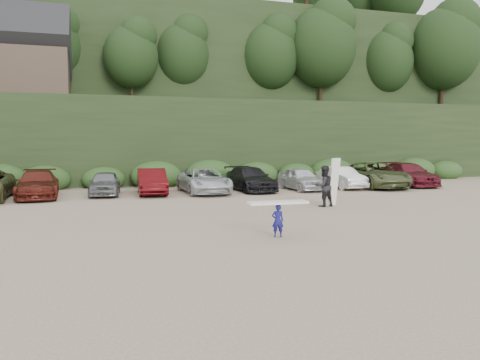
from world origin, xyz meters
name	(u,v)px	position (x,y,z in m)	size (l,w,h in m)	color
ground	(264,220)	(0.00, 0.00, 0.00)	(120.00, 120.00, 0.00)	tan
hillside_backdrop	(150,66)	(-0.26, 35.93, 11.22)	(90.00, 41.50, 28.00)	black
parked_cars	(182,180)	(-1.45, 9.91, 0.76)	(33.74, 6.14, 1.63)	#BCBCC2
child_surfer	(278,213)	(-0.69, -3.16, 0.78)	(1.92, 0.60, 1.14)	navy
adult_surfer	(325,186)	(3.94, 2.63, 0.96)	(1.42, 0.85, 2.24)	black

